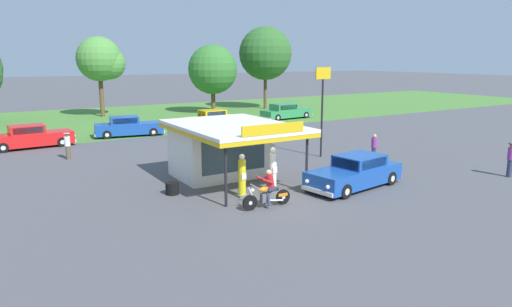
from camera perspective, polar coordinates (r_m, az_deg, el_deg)
The scene contains 19 objects.
ground_plane at distance 20.22m, azimuth 1.44°, elevation -5.50°, with size 300.00×300.00×0.00m, color #4C4C51.
grass_verge_strip at distance 47.76m, azimuth -18.50°, elevation 4.00°, with size 120.00×24.00×0.01m, color #477A33.
service_station_kiosk at distance 23.26m, azimuth -4.22°, elevation 1.08°, with size 5.05×7.01×3.35m.
gas_pump_nearside at distance 20.11m, azimuth -1.76°, elevation -2.99°, with size 0.44×0.44×1.93m.
gas_pump_offside at distance 20.92m, azimuth 2.13°, elevation -2.21°, with size 0.44×0.44×2.07m.
motorcycle_with_rider at distance 18.76m, azimuth 1.47°, elevation -4.81°, with size 2.23×0.70×1.58m.
featured_classic_sedan at distance 22.12m, azimuth 12.27°, elevation -2.35°, with size 5.45×2.66×1.53m.
parked_car_back_row_far_left at distance 46.26m, azimuth 3.77°, elevation 5.23°, with size 5.71×2.23×1.54m.
parked_car_back_row_centre_right at distance 37.20m, azimuth -15.67°, elevation 3.20°, with size 5.50×2.55×1.56m.
parked_car_back_row_centre_left at distance 40.69m, azimuth -5.64°, elevation 4.28°, with size 5.02×2.05×1.53m.
parked_car_back_row_right at distance 34.70m, azimuth -26.37°, elevation 1.81°, with size 5.64×2.15×1.58m.
bystander_chatting_near_pumps at distance 27.89m, azimuth 14.53°, elevation 0.79°, with size 0.34×0.34×1.63m.
bystander_admiring_sedan at distance 29.74m, azimuth -22.48°, elevation 0.96°, with size 0.36×0.36×1.63m.
bystander_leaning_by_kiosk at distance 26.82m, azimuth 29.20°, elevation -0.57°, with size 0.39×0.39×1.78m.
tree_oak_centre at distance 55.33m, azimuth 1.18°, elevation 12.38°, with size 6.26×6.26×9.67m.
tree_oak_far_left at distance 50.29m, azimuth -18.70°, elevation 10.96°, with size 4.82×4.54×8.19m.
tree_oak_far_right at distance 51.22m, azimuth -5.36°, elevation 10.31°, with size 5.38×5.38×7.47m.
roadside_pole_sign at distance 28.17m, azimuth 8.30°, elevation 6.96°, with size 1.10×0.12×5.48m.
spare_tire_stack at distance 20.94m, azimuth -10.42°, elevation -4.31°, with size 0.60×0.60×0.54m.
Camera 1 is at (-10.48, -16.21, 6.03)m, focal length 32.03 mm.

